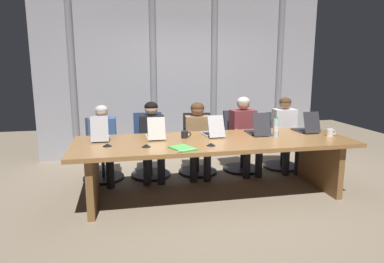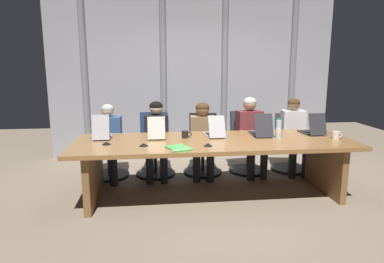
% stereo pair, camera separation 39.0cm
% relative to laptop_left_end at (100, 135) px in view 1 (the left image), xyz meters
% --- Properties ---
extents(ground_plane, '(10.32, 10.32, 0.00)m').
position_rel_laptop_left_end_xyz_m(ground_plane, '(1.42, -0.27, -0.80)').
color(ground_plane, '#7F705B').
extents(conference_table, '(3.52, 1.19, 0.74)m').
position_rel_laptop_left_end_xyz_m(conference_table, '(1.42, -0.27, -0.21)').
color(conference_table, olive).
rests_on(conference_table, ground_plane).
extents(curtain_backdrop, '(5.16, 0.17, 3.02)m').
position_rel_laptop_left_end_xyz_m(curtain_backdrop, '(1.41, 1.87, 0.71)').
color(curtain_backdrop, '#9999A0').
rests_on(curtain_backdrop, ground_plane).
extents(laptop_left_end, '(0.21, 0.41, 0.33)m').
position_rel_laptop_left_end_xyz_m(laptop_left_end, '(0.00, 0.00, 0.00)').
color(laptop_left_end, '#BCBCC1').
rests_on(laptop_left_end, conference_table).
extents(laptop_left_mid, '(0.23, 0.41, 0.29)m').
position_rel_laptop_left_end_xyz_m(laptop_left_mid, '(0.69, -0.03, -0.01)').
color(laptop_left_mid, beige).
rests_on(laptop_left_mid, conference_table).
extents(laptop_center, '(0.25, 0.44, 0.29)m').
position_rel_laptop_left_end_xyz_m(laptop_center, '(1.46, -0.03, -0.01)').
color(laptop_center, '#BCBCC1').
rests_on(laptop_center, conference_table).
extents(laptop_right_mid, '(0.26, 0.47, 0.31)m').
position_rel_laptop_left_end_xyz_m(laptop_right_mid, '(2.09, -0.05, -0.00)').
color(laptop_right_mid, '#2D2D33').
rests_on(laptop_right_mid, conference_table).
extents(laptop_right_end, '(0.25, 0.41, 0.30)m').
position_rel_laptop_left_end_xyz_m(laptop_right_end, '(2.83, -0.04, -0.00)').
color(laptop_right_end, '#2D2D33').
rests_on(laptop_right_end, conference_table).
extents(office_chair_left_end, '(0.60, 0.60, 0.90)m').
position_rel_laptop_left_end_xyz_m(office_chair_left_end, '(-0.03, 0.72, -0.47)').
color(office_chair_left_end, '#2D2D38').
rests_on(office_chair_left_end, ground_plane).
extents(office_chair_left_mid, '(0.60, 0.60, 0.95)m').
position_rel_laptop_left_end_xyz_m(office_chair_left_mid, '(0.68, 0.72, -0.45)').
color(office_chair_left_mid, navy).
rests_on(office_chair_left_mid, ground_plane).
extents(office_chair_center, '(0.60, 0.60, 0.92)m').
position_rel_laptop_left_end_xyz_m(office_chair_center, '(1.43, 0.72, -0.46)').
color(office_chair_center, black).
rests_on(office_chair_center, ground_plane).
extents(office_chair_right_mid, '(0.60, 0.61, 0.95)m').
position_rel_laptop_left_end_xyz_m(office_chair_right_mid, '(2.14, 0.72, -0.45)').
color(office_chair_right_mid, '#2D2D38').
rests_on(office_chair_right_mid, ground_plane).
extents(office_chair_right_end, '(0.60, 0.61, 0.90)m').
position_rel_laptop_left_end_xyz_m(office_chair_right_end, '(2.85, 0.72, -0.47)').
color(office_chair_right_end, '#2D2D38').
rests_on(office_chair_right_end, ground_plane).
extents(person_left_end, '(0.39, 0.55, 1.11)m').
position_rel_laptop_left_end_xyz_m(person_left_end, '(-0.01, 0.56, -0.18)').
color(person_left_end, '#335184').
rests_on(person_left_end, ground_plane).
extents(person_left_mid, '(0.37, 0.55, 1.14)m').
position_rel_laptop_left_end_xyz_m(person_left_mid, '(0.70, 0.56, -0.16)').
color(person_left_mid, black).
rests_on(person_left_mid, ground_plane).
extents(person_center, '(0.41, 0.57, 1.12)m').
position_rel_laptop_left_end_xyz_m(person_center, '(1.40, 0.56, -0.16)').
color(person_center, olive).
rests_on(person_center, ground_plane).
extents(person_right_mid, '(0.43, 0.57, 1.19)m').
position_rel_laptop_left_end_xyz_m(person_right_mid, '(2.15, 0.57, -0.13)').
color(person_right_mid, brown).
rests_on(person_right_mid, ground_plane).
extents(person_right_end, '(0.39, 0.56, 1.16)m').
position_rel_laptop_left_end_xyz_m(person_right_end, '(2.84, 0.56, -0.15)').
color(person_right_end, silver).
rests_on(person_right_end, ground_plane).
extents(water_bottle_primary, '(0.07, 0.07, 0.26)m').
position_rel_laptop_left_end_xyz_m(water_bottle_primary, '(2.27, -0.25, 0.06)').
color(water_bottle_primary, silver).
rests_on(water_bottle_primary, conference_table).
extents(coffee_mug_near, '(0.13, 0.09, 0.09)m').
position_rel_laptop_left_end_xyz_m(coffee_mug_near, '(1.07, -0.09, -0.02)').
color(coffee_mug_near, black).
rests_on(coffee_mug_near, conference_table).
extents(coffee_mug_far, '(0.13, 0.09, 0.10)m').
position_rel_laptop_left_end_xyz_m(coffee_mug_far, '(2.99, -0.38, -0.01)').
color(coffee_mug_far, white).
rests_on(coffee_mug_far, conference_table).
extents(conference_mic_left_side, '(0.11, 0.11, 0.03)m').
position_rel_laptop_left_end_xyz_m(conference_mic_left_side, '(1.29, -0.58, -0.04)').
color(conference_mic_left_side, black).
rests_on(conference_mic_left_side, conference_table).
extents(conference_mic_middle, '(0.11, 0.11, 0.03)m').
position_rel_laptop_left_end_xyz_m(conference_mic_middle, '(0.54, -0.49, -0.04)').
color(conference_mic_middle, black).
rests_on(conference_mic_middle, conference_table).
extents(conference_mic_right_side, '(0.11, 0.11, 0.03)m').
position_rel_laptop_left_end_xyz_m(conference_mic_right_side, '(0.09, -0.36, -0.04)').
color(conference_mic_right_side, black).
rests_on(conference_mic_right_side, conference_table).
extents(spiral_notepad, '(0.32, 0.37, 0.03)m').
position_rel_laptop_left_end_xyz_m(spiral_notepad, '(0.94, -0.67, -0.05)').
color(spiral_notepad, '#4CB74C').
rests_on(spiral_notepad, conference_table).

